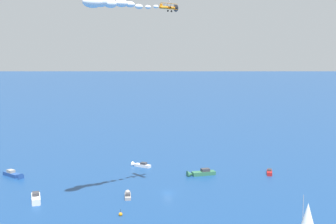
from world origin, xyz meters
TOP-DOWN VIEW (x-y plane):
  - ground_plane at (0.00, 0.00)m, footprint 2000.00×2000.00m
  - motorboat_near_centre at (-16.96, -38.83)m, footprint 10.65×6.06m
  - motorboat_far_port at (-10.78, 22.75)m, footprint 6.30×11.27m
  - motorboat_far_stbd at (-50.14, -34.50)m, footprint 10.59×4.96m
  - motorboat_inshore at (-3.92, -13.22)m, footprint 7.22×5.31m
  - motorboat_trailing at (-35.60, 12.13)m, footprint 8.66×5.22m
  - motorboat_ahead at (3.52, 45.35)m, footprint 6.47×6.75m
  - marker_buoy at (9.90, -24.10)m, footprint 1.10×1.10m
  - biplane_lead at (0.00, 0.29)m, footprint 7.43×6.82m
  - wingwalker_lead at (0.28, 0.32)m, footprint 1.50×0.22m
  - smoke_trail_lead at (1.47, -22.81)m, footprint 5.42×27.12m

SIDE VIEW (x-z plane):
  - ground_plane at x=0.00m, z-range 0.00..0.00m
  - marker_buoy at x=9.90m, z-range -0.66..1.44m
  - motorboat_inshore at x=-3.92m, z-range -0.49..1.62m
  - motorboat_ahead at x=3.52m, z-range -0.50..1.66m
  - motorboat_trailing at x=-35.60m, z-range -0.57..1.89m
  - motorboat_far_stbd at x=-50.14m, z-range -0.69..2.29m
  - motorboat_near_centre at x=-16.96m, z-range -0.69..2.32m
  - motorboat_far_port at x=-10.78m, z-range -0.73..2.45m
  - biplane_lead at x=0.00m, z-range 58.60..62.25m
  - smoke_trail_lead at x=1.47m, z-range 58.55..62.35m
  - wingwalker_lead at x=0.28m, z-range 61.80..63.33m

